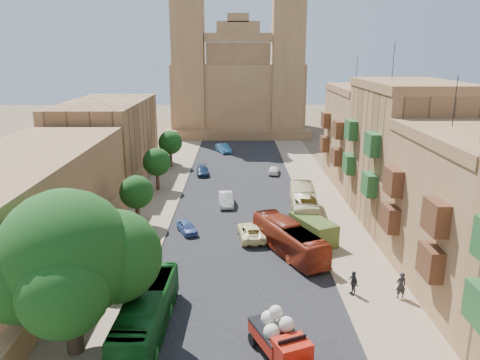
{
  "coord_description": "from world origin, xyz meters",
  "views": [
    {
      "loc": [
        -0.34,
        -19.12,
        16.49
      ],
      "look_at": [
        0.0,
        26.0,
        4.0
      ],
      "focal_mm": 35.0,
      "sensor_mm": 36.0,
      "label": 1
    }
  ],
  "objects_px": {
    "bus_green_north": "(147,313)",
    "street_tree_c": "(157,162)",
    "pedestrian_c": "(353,283)",
    "street_tree_d": "(170,143)",
    "bus_cream_east": "(304,204)",
    "car_cream": "(251,232)",
    "car_blue_a": "(187,227)",
    "car_white_a": "(226,199)",
    "church": "(238,86)",
    "bus_red_east": "(289,239)",
    "street_tree_b": "(136,192)",
    "car_blue_b": "(223,148)",
    "car_dkblue": "(203,171)",
    "pedestrian_a": "(401,285)",
    "street_tree_a": "(102,247)",
    "ficus_tree": "(68,260)",
    "car_white_b": "(274,170)",
    "olive_pickup": "(313,230)",
    "red_truck": "(282,340)"
  },
  "relations": [
    {
      "from": "bus_green_north",
      "to": "street_tree_c",
      "type": "bearing_deg",
      "value": 100.26
    },
    {
      "from": "pedestrian_c",
      "to": "street_tree_d",
      "type": "bearing_deg",
      "value": -173.85
    },
    {
      "from": "bus_cream_east",
      "to": "car_cream",
      "type": "xyz_separation_m",
      "value": [
        -5.5,
        -5.7,
        -0.76
      ]
    },
    {
      "from": "car_blue_a",
      "to": "car_white_a",
      "type": "xyz_separation_m",
      "value": [
        3.48,
        8.1,
        0.15
      ]
    },
    {
      "from": "church",
      "to": "street_tree_d",
      "type": "distance_m",
      "value": 32.75
    },
    {
      "from": "bus_green_north",
      "to": "car_blue_a",
      "type": "xyz_separation_m",
      "value": [
        0.75,
        16.17,
        -0.81
      ]
    },
    {
      "from": "bus_red_east",
      "to": "car_blue_a",
      "type": "distance_m",
      "value": 10.19
    },
    {
      "from": "street_tree_b",
      "to": "car_blue_b",
      "type": "distance_m",
      "value": 34.81
    },
    {
      "from": "street_tree_d",
      "to": "car_dkblue",
      "type": "height_order",
      "value": "street_tree_d"
    },
    {
      "from": "street_tree_d",
      "to": "pedestrian_a",
      "type": "height_order",
      "value": "street_tree_d"
    },
    {
      "from": "street_tree_a",
      "to": "bus_green_north",
      "type": "bearing_deg",
      "value": -55.84
    },
    {
      "from": "street_tree_a",
      "to": "bus_cream_east",
      "type": "xyz_separation_m",
      "value": [
        16.5,
        14.16,
        -1.49
      ]
    },
    {
      "from": "street_tree_a",
      "to": "car_white_a",
      "type": "height_order",
      "value": "street_tree_a"
    },
    {
      "from": "car_cream",
      "to": "pedestrian_a",
      "type": "height_order",
      "value": "pedestrian_a"
    },
    {
      "from": "street_tree_c",
      "to": "pedestrian_c",
      "type": "bearing_deg",
      "value": -55.31
    },
    {
      "from": "church",
      "to": "ficus_tree",
      "type": "distance_m",
      "value": 75.3
    },
    {
      "from": "street_tree_c",
      "to": "car_white_b",
      "type": "xyz_separation_m",
      "value": [
        14.83,
        7.61,
        -2.92
      ]
    },
    {
      "from": "car_cream",
      "to": "church",
      "type": "bearing_deg",
      "value": -94.75
    },
    {
      "from": "ficus_tree",
      "to": "car_cream",
      "type": "relative_size",
      "value": 1.96
    },
    {
      "from": "car_blue_b",
      "to": "car_blue_a",
      "type": "bearing_deg",
      "value": -115.37
    },
    {
      "from": "street_tree_c",
      "to": "car_white_a",
      "type": "distance_m",
      "value": 10.75
    },
    {
      "from": "street_tree_c",
      "to": "car_dkblue",
      "type": "relative_size",
      "value": 1.32
    },
    {
      "from": "bus_red_east",
      "to": "bus_cream_east",
      "type": "height_order",
      "value": "bus_cream_east"
    },
    {
      "from": "olive_pickup",
      "to": "car_blue_b",
      "type": "relative_size",
      "value": 1.26
    },
    {
      "from": "car_dkblue",
      "to": "car_blue_b",
      "type": "distance_m",
      "value": 15.05
    },
    {
      "from": "church",
      "to": "bus_green_north",
      "type": "relative_size",
      "value": 3.71
    },
    {
      "from": "ficus_tree",
      "to": "bus_red_east",
      "type": "bearing_deg",
      "value": 44.5
    },
    {
      "from": "bus_cream_east",
      "to": "car_white_a",
      "type": "xyz_separation_m",
      "value": [
        -8.02,
        3.84,
        -0.73
      ]
    },
    {
      "from": "pedestrian_c",
      "to": "red_truck",
      "type": "bearing_deg",
      "value": -57.05
    },
    {
      "from": "bus_green_north",
      "to": "car_blue_b",
      "type": "height_order",
      "value": "bus_green_north"
    },
    {
      "from": "street_tree_c",
      "to": "car_cream",
      "type": "bearing_deg",
      "value": -54.7
    },
    {
      "from": "bus_cream_east",
      "to": "car_cream",
      "type": "distance_m",
      "value": 7.95
    },
    {
      "from": "street_tree_c",
      "to": "car_blue_a",
      "type": "height_order",
      "value": "street_tree_c"
    },
    {
      "from": "street_tree_a",
      "to": "pedestrian_c",
      "type": "height_order",
      "value": "street_tree_a"
    },
    {
      "from": "pedestrian_c",
      "to": "car_blue_b",
      "type": "bearing_deg",
      "value": 173.15
    },
    {
      "from": "red_truck",
      "to": "car_cream",
      "type": "relative_size",
      "value": 1.1
    },
    {
      "from": "street_tree_c",
      "to": "pedestrian_a",
      "type": "height_order",
      "value": "street_tree_c"
    },
    {
      "from": "red_truck",
      "to": "olive_pickup",
      "type": "relative_size",
      "value": 0.99
    },
    {
      "from": "ficus_tree",
      "to": "street_tree_b",
      "type": "bearing_deg",
      "value": 91.68
    },
    {
      "from": "street_tree_a",
      "to": "red_truck",
      "type": "distance_m",
      "value": 15.15
    },
    {
      "from": "street_tree_b",
      "to": "street_tree_d",
      "type": "distance_m",
      "value": 24.0
    },
    {
      "from": "bus_cream_east",
      "to": "car_white_a",
      "type": "distance_m",
      "value": 8.92
    },
    {
      "from": "car_cream",
      "to": "street_tree_c",
      "type": "bearing_deg",
      "value": -60.44
    },
    {
      "from": "bus_red_east",
      "to": "car_dkblue",
      "type": "height_order",
      "value": "bus_red_east"
    },
    {
      "from": "red_truck",
      "to": "car_dkblue",
      "type": "bearing_deg",
      "value": 100.06
    },
    {
      "from": "ficus_tree",
      "to": "bus_green_north",
      "type": "height_order",
      "value": "ficus_tree"
    },
    {
      "from": "street_tree_d",
      "to": "car_dkblue",
      "type": "relative_size",
      "value": 1.35
    },
    {
      "from": "street_tree_d",
      "to": "red_truck",
      "type": "height_order",
      "value": "street_tree_d"
    },
    {
      "from": "street_tree_a",
      "to": "ficus_tree",
      "type": "bearing_deg",
      "value": -85.82
    },
    {
      "from": "car_dkblue",
      "to": "pedestrian_c",
      "type": "bearing_deg",
      "value": -75.32
    }
  ]
}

